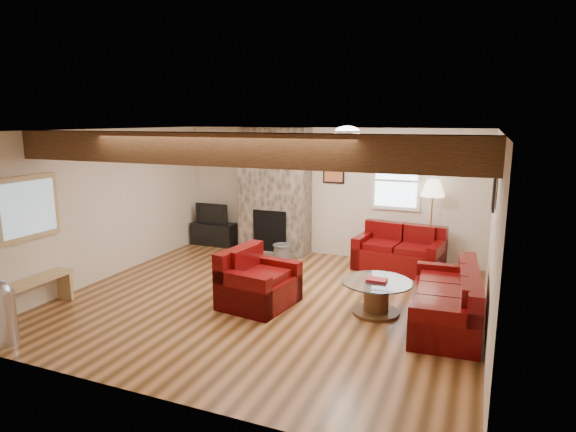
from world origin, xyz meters
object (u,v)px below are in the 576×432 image
object	(u,v)px
coffee_table	(376,297)
tv_cabinet	(214,234)
sofa_three	(445,296)
loveseat	(399,249)
television	(213,213)
floor_lamp	(433,193)
armchair_red	(259,278)

from	to	relation	value
coffee_table	tv_cabinet	size ratio (longest dim) A/B	1.02
sofa_three	loveseat	distance (m)	2.30
coffee_table	tv_cabinet	xyz separation A→B (m)	(-4.04, 2.42, -0.00)
tv_cabinet	television	size ratio (longest dim) A/B	1.25
loveseat	floor_lamp	xyz separation A→B (m)	(0.49, 0.32, 0.98)
loveseat	sofa_three	bearing A→B (deg)	-57.97
sofa_three	floor_lamp	xyz separation A→B (m)	(-0.46, 2.42, 1.00)
sofa_three	armchair_red	world-z (taller)	armchair_red
armchair_red	floor_lamp	bearing A→B (deg)	-28.85
coffee_table	sofa_three	bearing A→B (deg)	1.39
tv_cabinet	television	bearing A→B (deg)	0.00
sofa_three	coffee_table	xyz separation A→B (m)	(-0.89, -0.02, -0.14)
floor_lamp	loveseat	bearing A→B (deg)	-146.94
armchair_red	television	world-z (taller)	television
sofa_three	tv_cabinet	world-z (taller)	sofa_three
armchair_red	floor_lamp	size ratio (longest dim) A/B	0.63
sofa_three	tv_cabinet	xyz separation A→B (m)	(-4.93, 2.40, -0.14)
television	floor_lamp	bearing A→B (deg)	0.26
television	armchair_red	bearing A→B (deg)	-48.86
loveseat	coffee_table	size ratio (longest dim) A/B	1.54
loveseat	television	xyz separation A→B (m)	(-3.98, 0.30, 0.30)
loveseat	floor_lamp	bearing A→B (deg)	40.77
sofa_three	tv_cabinet	distance (m)	5.48
coffee_table	television	world-z (taller)	television
sofa_three	television	bearing A→B (deg)	-120.26
armchair_red	television	size ratio (longest dim) A/B	1.33
coffee_table	armchair_red	bearing A→B (deg)	-168.66
television	floor_lamp	xyz separation A→B (m)	(4.47, 0.02, 0.69)
sofa_three	television	size ratio (longest dim) A/B	2.56
tv_cabinet	loveseat	bearing A→B (deg)	-4.31
loveseat	tv_cabinet	distance (m)	4.00
loveseat	tv_cabinet	size ratio (longest dim) A/B	1.58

